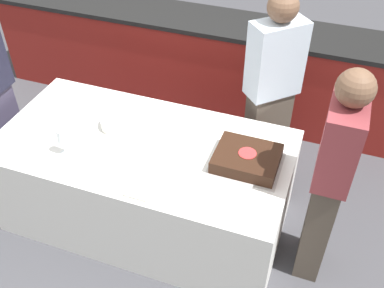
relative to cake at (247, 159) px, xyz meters
name	(u,v)px	position (x,y,z in m)	size (l,w,h in m)	color
ground_plane	(149,215)	(-0.71, -0.04, -0.78)	(14.00, 14.00, 0.00)	#424247
back_counter	(213,65)	(-0.71, 1.54, -0.32)	(4.40, 0.58, 0.92)	maroon
dining_table	(146,182)	(-0.71, -0.04, -0.41)	(2.00, 1.02, 0.73)	white
cake	(247,159)	(0.00, 0.00, 0.00)	(0.44, 0.38, 0.09)	#B7B2AD
plate_stack	(117,123)	(-0.95, 0.07, -0.01)	(0.23, 0.23, 0.07)	white
wine_glass	(62,138)	(-1.14, -0.30, 0.09)	(0.07, 0.07, 0.19)	white
side_plate_near_cake	(263,134)	(0.03, 0.33, -0.04)	(0.18, 0.18, 0.00)	white
utensil_pile	(137,193)	(-0.54, -0.48, -0.03)	(0.14, 0.09, 0.02)	white
person_cutting_cake	(271,93)	(0.00, 0.69, 0.06)	(0.41, 0.41, 1.61)	#4C4238
person_seated_right	(330,180)	(0.51, -0.04, 0.03)	(0.21, 0.38, 1.56)	#4C4238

